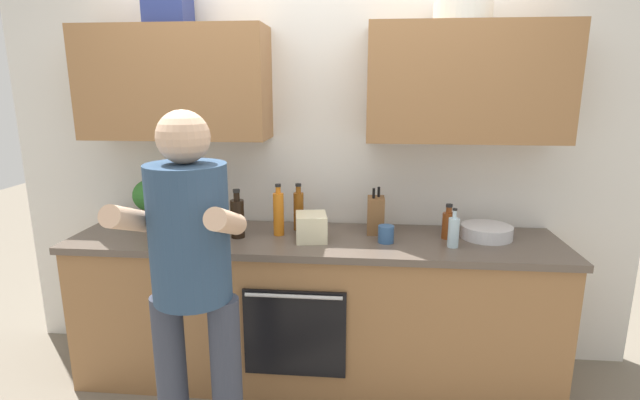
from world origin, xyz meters
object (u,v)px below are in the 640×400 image
(bottle_vinegar, at_px, (448,224))
(mixing_bowl, at_px, (486,232))
(bottle_syrup, at_px, (299,210))
(grocery_bag_bread, at_px, (197,222))
(cup_coffee, at_px, (129,216))
(cup_tea, at_px, (386,234))
(grocery_bag_rice, at_px, (311,227))
(bottle_juice, at_px, (279,213))
(bottle_soy, at_px, (237,218))
(potted_herb, at_px, (149,199))
(person_standing, at_px, (191,270))
(bottle_wine, at_px, (194,214))
(knife_block, at_px, (376,215))
(bottle_water, at_px, (453,232))

(bottle_vinegar, bearing_deg, mixing_bowl, 8.08)
(bottle_syrup, bearing_deg, grocery_bag_bread, -157.68)
(mixing_bowl, bearing_deg, cup_coffee, 177.74)
(bottle_syrup, bearing_deg, cup_tea, -20.53)
(bottle_syrup, relative_size, cup_tea, 2.98)
(mixing_bowl, height_order, grocery_bag_rice, grocery_bag_rice)
(bottle_juice, height_order, bottle_vinegar, bottle_juice)
(cup_tea, height_order, grocery_bag_rice, grocery_bag_rice)
(bottle_soy, relative_size, potted_herb, 0.97)
(cup_coffee, relative_size, potted_herb, 0.34)
(potted_herb, bearing_deg, cup_tea, -7.39)
(cup_coffee, bearing_deg, cup_tea, -7.84)
(person_standing, xyz_separation_m, cup_tea, (0.86, 0.72, -0.04))
(cup_tea, xyz_separation_m, cup_coffee, (-1.62, 0.22, 0.00))
(person_standing, xyz_separation_m, cup_coffee, (-0.76, 0.94, -0.04))
(bottle_wine, xyz_separation_m, cup_tea, (1.18, -0.20, -0.03))
(bottle_vinegar, distance_m, potted_herb, 1.82)
(cup_tea, height_order, grocery_bag_bread, grocery_bag_bread)
(grocery_bag_bread, bearing_deg, mixing_bowl, 5.83)
(knife_block, bearing_deg, bottle_vinegar, -10.11)
(person_standing, distance_m, bottle_soy, 0.73)
(cup_tea, bearing_deg, bottle_syrup, 159.47)
(bottle_wine, bearing_deg, grocery_bag_rice, -14.21)
(bottle_syrup, bearing_deg, bottle_vinegar, -5.92)
(person_standing, relative_size, bottle_juice, 5.44)
(bottle_juice, height_order, potted_herb, bottle_juice)
(bottle_vinegar, height_order, cup_coffee, bottle_vinegar)
(person_standing, bearing_deg, bottle_syrup, 69.55)
(bottle_soy, relative_size, knife_block, 1.03)
(bottle_soy, height_order, cup_coffee, bottle_soy)
(person_standing, distance_m, bottle_syrup, 0.98)
(bottle_water, bearing_deg, cup_tea, 172.76)
(bottle_soy, bearing_deg, grocery_bag_rice, -0.58)
(bottle_vinegar, bearing_deg, bottle_juice, -178.67)
(bottle_soy, height_order, grocery_bag_rice, bottle_soy)
(bottle_wine, distance_m, mixing_bowl, 1.77)
(bottle_water, xyz_separation_m, mixing_bowl, (0.22, 0.18, -0.05))
(knife_block, bearing_deg, grocery_bag_rice, -155.18)
(mixing_bowl, bearing_deg, knife_block, 176.27)
(bottle_wine, height_order, grocery_bag_bread, bottle_wine)
(bottle_juice, height_order, knife_block, bottle_juice)
(cup_tea, height_order, knife_block, knife_block)
(bottle_syrup, relative_size, cup_coffee, 2.85)
(bottle_soy, distance_m, knife_block, 0.82)
(person_standing, height_order, grocery_bag_bread, person_standing)
(bottle_vinegar, bearing_deg, bottle_soy, -175.65)
(bottle_soy, height_order, bottle_juice, bottle_juice)
(bottle_wine, bearing_deg, person_standing, -70.90)
(grocery_bag_bread, bearing_deg, person_standing, -72.40)
(bottle_soy, xyz_separation_m, potted_herb, (-0.61, 0.18, 0.06))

